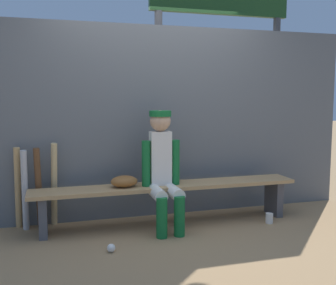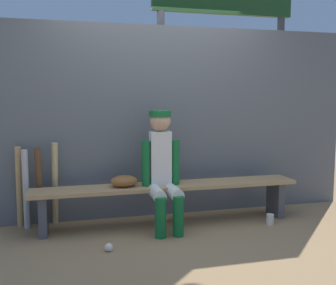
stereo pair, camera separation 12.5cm
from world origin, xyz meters
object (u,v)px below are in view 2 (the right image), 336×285
object	(u,v)px
bat_wood_natural	(55,184)
bat_wood_tan	(19,187)
bat_aluminum_silver	(26,190)
dugout_bench	(168,192)
baseball	(109,247)
cup_on_ground	(270,219)
scoreboard	(228,9)
player_seated	(163,166)
baseball_glove	(124,181)
cup_on_bench	(148,179)
bat_wood_dark	(40,187)

from	to	relation	value
bat_wood_natural	bat_wood_tan	distance (m)	0.36
bat_aluminum_silver	dugout_bench	bearing A→B (deg)	-8.54
baseball	cup_on_ground	distance (m)	1.80
cup_on_ground	scoreboard	world-z (taller)	scoreboard
player_seated	dugout_bench	bearing A→B (deg)	50.95
dugout_bench	scoreboard	xyz separation A→B (m)	(1.08, 1.02, 2.18)
baseball_glove	baseball	distance (m)	0.79
bat_aluminum_silver	cup_on_bench	bearing A→B (deg)	-8.19
dugout_bench	bat_wood_tan	xyz separation A→B (m)	(-1.53, 0.30, 0.08)
baseball_glove	bat_wood_tan	size ratio (longest dim) A/B	0.32
scoreboard	cup_on_ground	bearing A→B (deg)	-90.58
bat_wood_natural	cup_on_bench	xyz separation A→B (m)	(0.96, -0.24, 0.05)
cup_on_ground	bat_wood_tan	bearing A→B (deg)	167.53
baseball_glove	baseball	xyz separation A→B (m)	(-0.23, -0.60, -0.46)
baseball_glove	bat_wood_natural	distance (m)	0.75
baseball_glove	cup_on_bench	size ratio (longest dim) A/B	2.55
cup_on_ground	baseball_glove	bearing A→B (deg)	169.83
baseball_glove	cup_on_ground	size ratio (longest dim) A/B	2.55
cup_on_ground	scoreboard	bearing A→B (deg)	89.42
bat_wood_dark	scoreboard	world-z (taller)	scoreboard
bat_aluminum_silver	bat_wood_dark	bearing A→B (deg)	10.69
player_seated	baseball_glove	distance (m)	0.43
bat_wood_dark	bat_wood_tan	xyz separation A→B (m)	(-0.21, 0.05, 0.00)
bat_aluminum_silver	baseball	size ratio (longest dim) A/B	11.34
bat_wood_tan	baseball	world-z (taller)	bat_wood_tan
player_seated	scoreboard	size ratio (longest dim) A/B	0.34
bat_wood_dark	bat_wood_tan	world-z (taller)	bat_wood_tan
dugout_bench	baseball_glove	xyz separation A→B (m)	(-0.47, 0.00, 0.15)
bat_wood_tan	scoreboard	world-z (taller)	scoreboard
bat_wood_dark	player_seated	bearing A→B (deg)	-15.66
baseball_glove	bat_wood_dark	distance (m)	0.89
bat_wood_tan	dugout_bench	bearing A→B (deg)	-11.02
dugout_bench	bat_wood_natural	world-z (taller)	bat_wood_natural
dugout_bench	bat_wood_dark	world-z (taller)	bat_wood_dark
bat_wood_tan	scoreboard	xyz separation A→B (m)	(2.62, 0.72, 2.10)
bat_wood_dark	dugout_bench	bearing A→B (deg)	-10.44
dugout_bench	bat_wood_natural	bearing A→B (deg)	166.45
cup_on_bench	bat_wood_natural	bearing A→B (deg)	165.82
baseball_glove	bat_wood_dark	xyz separation A→B (m)	(-0.85, 0.24, -0.07)
bat_wood_natural	bat_aluminum_silver	distance (m)	0.30
bat_wood_dark	baseball	distance (m)	1.12
bat_wood_dark	cup_on_bench	bearing A→B (deg)	-10.41
scoreboard	cup_on_bench	bearing A→B (deg)	-142.99
bat_wood_dark	bat_wood_tan	bearing A→B (deg)	165.31
bat_wood_dark	bat_wood_tan	size ratio (longest dim) A/B	0.99
cup_on_bench	scoreboard	world-z (taller)	scoreboard
baseball_glove	baseball	size ratio (longest dim) A/B	3.78
scoreboard	bat_aluminum_silver	bearing A→B (deg)	-162.64
cup_on_bench	dugout_bench	bearing A→B (deg)	-10.61
dugout_bench	bat_wood_natural	size ratio (longest dim) A/B	3.20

